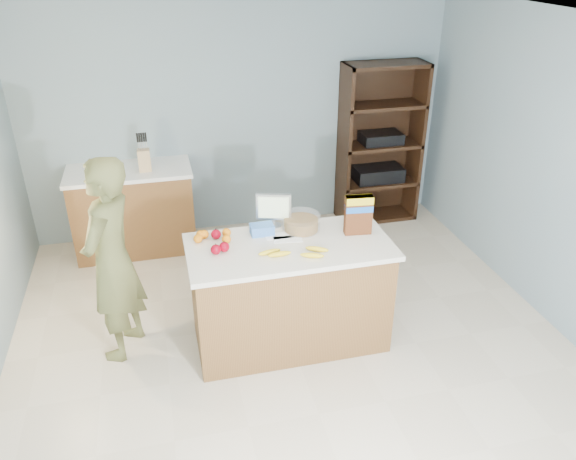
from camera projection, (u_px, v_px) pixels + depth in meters
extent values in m
cube|color=beige|center=(299.00, 362.00, 4.41)|extent=(4.50, 5.00, 0.02)
cube|color=gray|center=(240.00, 119.00, 5.98)|extent=(4.50, 0.02, 2.50)
cube|color=white|center=(302.00, 28.00, 3.25)|extent=(4.50, 5.00, 0.02)
cube|color=brown|center=(290.00, 296.00, 4.47)|extent=(1.50, 0.70, 0.86)
cube|color=silver|center=(290.00, 247.00, 4.26)|extent=(1.56, 0.76, 0.04)
cube|color=black|center=(289.00, 334.00, 4.65)|extent=(1.46, 0.66, 0.10)
cube|color=brown|center=(134.00, 211.00, 5.85)|extent=(1.20, 0.60, 0.86)
cube|color=white|center=(128.00, 171.00, 5.64)|extent=(1.24, 0.62, 0.04)
cube|color=black|center=(374.00, 140.00, 6.46)|extent=(0.90, 0.04, 1.80)
cube|color=black|center=(344.00, 148.00, 6.21)|extent=(0.04, 0.40, 1.80)
cube|color=black|center=(415.00, 142.00, 6.39)|extent=(0.04, 0.40, 1.80)
cube|color=black|center=(375.00, 215.00, 6.71)|extent=(0.90, 0.40, 0.04)
cube|color=black|center=(377.00, 182.00, 6.51)|extent=(0.90, 0.40, 0.04)
cube|color=black|center=(380.00, 145.00, 6.30)|extent=(0.90, 0.40, 0.04)
cube|color=black|center=(383.00, 105.00, 6.09)|extent=(0.90, 0.40, 0.04)
cube|color=black|center=(387.00, 65.00, 5.90)|extent=(0.90, 0.40, 0.04)
cube|color=black|center=(378.00, 174.00, 6.47)|extent=(0.55, 0.32, 0.16)
cube|color=black|center=(381.00, 138.00, 6.27)|extent=(0.45, 0.30, 0.12)
imported|color=brown|center=(112.00, 261.00, 4.20)|extent=(0.60, 0.71, 1.64)
cube|color=tan|center=(144.00, 160.00, 5.55)|extent=(0.12, 0.10, 0.22)
cylinder|color=black|center=(138.00, 146.00, 5.47)|extent=(0.02, 0.02, 0.09)
cylinder|color=black|center=(140.00, 145.00, 5.48)|extent=(0.02, 0.02, 0.09)
cylinder|color=black|center=(142.00, 145.00, 5.48)|extent=(0.02, 0.02, 0.09)
cylinder|color=black|center=(145.00, 145.00, 5.48)|extent=(0.02, 0.02, 0.09)
cylinder|color=black|center=(147.00, 145.00, 5.49)|extent=(0.02, 0.02, 0.09)
cube|color=white|center=(279.00, 236.00, 4.38)|extent=(0.22, 0.11, 0.00)
cube|color=white|center=(288.00, 239.00, 4.33)|extent=(0.23, 0.14, 0.00)
ellipsoid|color=yellow|center=(270.00, 252.00, 4.11)|extent=(0.18, 0.07, 0.04)
ellipsoid|color=yellow|center=(280.00, 254.00, 4.09)|extent=(0.18, 0.05, 0.04)
ellipsoid|color=yellow|center=(317.00, 249.00, 4.15)|extent=(0.18, 0.12, 0.04)
ellipsoid|color=yellow|center=(312.00, 255.00, 4.07)|extent=(0.18, 0.10, 0.04)
sphere|color=maroon|center=(216.00, 234.00, 4.32)|extent=(0.08, 0.08, 0.08)
sphere|color=maroon|center=(224.00, 247.00, 4.14)|extent=(0.08, 0.08, 0.08)
sphere|color=maroon|center=(216.00, 250.00, 4.11)|extent=(0.08, 0.08, 0.08)
sphere|color=orange|center=(198.00, 239.00, 4.27)|extent=(0.07, 0.07, 0.07)
sphere|color=orange|center=(204.00, 234.00, 4.33)|extent=(0.07, 0.07, 0.07)
sphere|color=orange|center=(226.00, 239.00, 4.26)|extent=(0.07, 0.07, 0.07)
sphere|color=orange|center=(226.00, 233.00, 4.35)|extent=(0.07, 0.07, 0.07)
sphere|color=orange|center=(201.00, 235.00, 4.32)|extent=(0.07, 0.07, 0.07)
cube|color=blue|center=(262.00, 229.00, 4.39)|extent=(0.18, 0.12, 0.08)
cylinder|color=#267219|center=(301.00, 224.00, 4.45)|extent=(0.27, 0.27, 0.09)
cylinder|color=white|center=(301.00, 222.00, 4.44)|extent=(0.30, 0.30, 0.13)
cylinder|color=silver|center=(274.00, 225.00, 4.53)|extent=(0.12, 0.12, 0.01)
cylinder|color=silver|center=(274.00, 222.00, 4.51)|extent=(0.02, 0.02, 0.05)
cube|color=silver|center=(274.00, 207.00, 4.45)|extent=(0.28, 0.12, 0.22)
cube|color=yellow|center=(273.00, 208.00, 4.43)|extent=(0.23, 0.07, 0.18)
cube|color=#592B14|center=(358.00, 215.00, 4.35)|extent=(0.22, 0.10, 0.32)
cube|color=yellow|center=(359.00, 200.00, 4.29)|extent=(0.22, 0.10, 0.06)
cube|color=blue|center=(359.00, 208.00, 4.32)|extent=(0.22, 0.10, 0.05)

